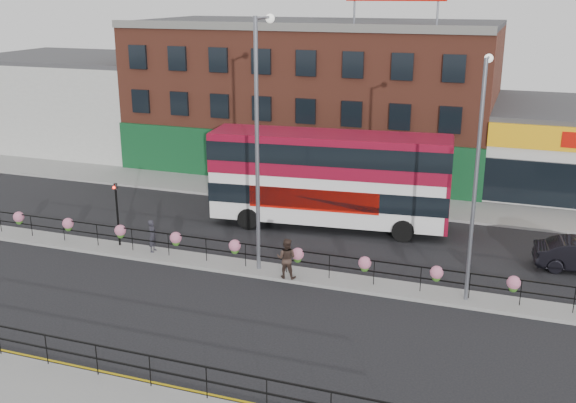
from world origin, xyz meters
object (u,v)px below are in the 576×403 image
(pedestrian_a, at_px, (153,236))
(pedestrian_b, at_px, (286,258))
(lamp_column_west, at_px, (259,124))
(double_decker_bus, at_px, (330,170))
(lamp_column_east, at_px, (478,161))

(pedestrian_a, xyz_separation_m, pedestrian_b, (7.17, -0.77, 0.11))
(pedestrian_a, distance_m, pedestrian_b, 7.22)
(pedestrian_b, bearing_deg, pedestrian_a, -9.98)
(pedestrian_b, bearing_deg, lamp_column_west, -32.18)
(double_decker_bus, bearing_deg, pedestrian_a, -135.62)
(double_decker_bus, bearing_deg, lamp_column_east, -41.04)
(double_decker_bus, height_order, pedestrian_b, double_decker_bus)
(pedestrian_b, height_order, lamp_column_west, lamp_column_west)
(double_decker_bus, relative_size, pedestrian_a, 8.10)
(pedestrian_b, relative_size, lamp_column_west, 0.16)
(pedestrian_b, height_order, lamp_column_east, lamp_column_east)
(double_decker_bus, bearing_deg, lamp_column_west, -100.95)
(double_decker_bus, distance_m, lamp_column_west, 7.75)
(pedestrian_b, bearing_deg, double_decker_bus, -92.00)
(lamp_column_west, bearing_deg, double_decker_bus, 79.05)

